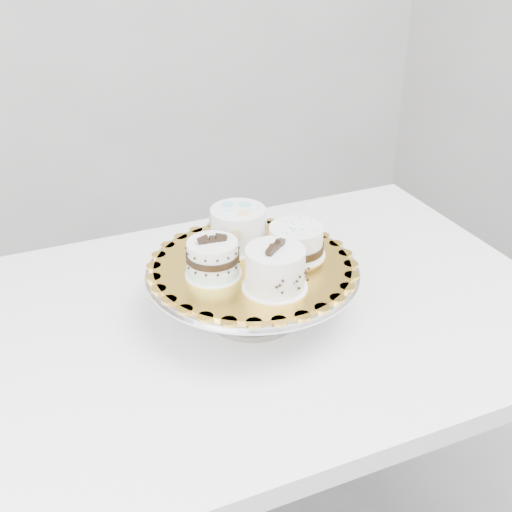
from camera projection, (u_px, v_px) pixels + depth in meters
name	position (u px, v px, depth m)	size (l,w,h in m)	color
table	(246.00, 343.00, 1.26)	(1.26, 0.88, 0.75)	white
cake_stand	(253.00, 282.00, 1.18)	(0.39, 0.39, 0.11)	gray
cake_board	(253.00, 265.00, 1.16)	(0.36, 0.36, 0.01)	gold
cake_swirl	(275.00, 270.00, 1.07)	(0.14, 0.14, 0.09)	white
cake_banded	(213.00, 260.00, 1.11)	(0.10, 0.10, 0.08)	white
cake_dots	(238.00, 227.00, 1.20)	(0.13, 0.13, 0.08)	white
cake_ribbon	(296.00, 242.00, 1.18)	(0.12, 0.12, 0.06)	white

